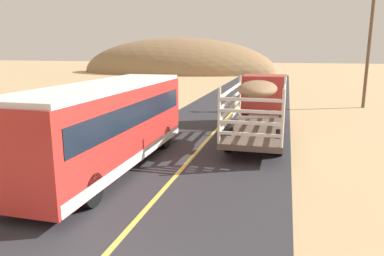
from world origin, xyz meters
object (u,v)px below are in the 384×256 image
livestock_truck (262,99)px  car_far (265,90)px  power_pole_mid (369,45)px  bus (107,124)px  boulder_far_horizon (73,90)px

livestock_truck → car_far: size_ratio=2.20×
livestock_truck → car_far: bearing=92.5°
livestock_truck → car_far: (-0.62, 14.41, -1.10)m
livestock_truck → power_pole_mid: power_pole_mid is taller
power_pole_mid → car_far: bearing=152.5°
car_far → livestock_truck: bearing=-87.5°
car_far → power_pole_mid: 9.63m
car_far → power_pole_mid: power_pole_mid is taller
bus → power_pole_mid: bearing=56.3°
livestock_truck → bus: size_ratio=0.97×
bus → boulder_far_horizon: size_ratio=6.56×
bus → boulder_far_horizon: (-13.80, 19.39, -1.18)m
livestock_truck → bus: bus is taller
bus → car_far: size_ratio=2.27×
car_far → power_pole_mid: (7.73, -4.03, 4.08)m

